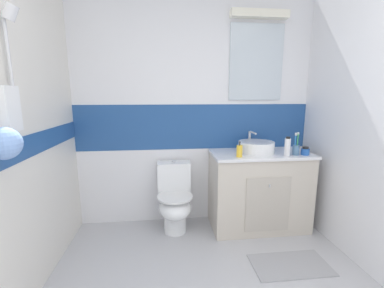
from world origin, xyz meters
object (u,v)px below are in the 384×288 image
at_px(sink_basin, 256,147).
at_px(hair_gel_jar, 305,151).
at_px(toilet, 175,200).
at_px(shampoo_bottle_tall, 287,147).
at_px(soap_dispenser, 239,151).
at_px(toothbrush_cup, 296,149).

bearing_deg(sink_basin, hair_gel_jar, -19.79).
bearing_deg(sink_basin, toilet, 179.02).
bearing_deg(hair_gel_jar, toilet, 172.30).
bearing_deg(shampoo_bottle_tall, sink_basin, 142.96).
bearing_deg(soap_dispenser, sink_basin, 36.31).
height_order(sink_basin, toilet, sink_basin).
xyz_separation_m(toilet, soap_dispenser, (0.64, -0.19, 0.56)).
distance_m(toilet, toothbrush_cup, 1.37).
xyz_separation_m(soap_dispenser, hair_gel_jar, (0.69, 0.01, -0.02)).
relative_size(toothbrush_cup, hair_gel_jar, 2.78).
distance_m(soap_dispenser, hair_gel_jar, 0.69).
xyz_separation_m(sink_basin, toothbrush_cup, (0.36, -0.16, -0.00)).
bearing_deg(toothbrush_cup, soap_dispenser, -178.57).
height_order(sink_basin, hair_gel_jar, sink_basin).
height_order(toilet, toothbrush_cup, toothbrush_cup).
relative_size(toilet, soap_dispenser, 4.71).
distance_m(toilet, shampoo_bottle_tall, 1.29).
bearing_deg(toothbrush_cup, toilet, 172.01).
xyz_separation_m(sink_basin, shampoo_bottle_tall, (0.25, -0.19, 0.03)).
xyz_separation_m(toothbrush_cup, hair_gel_jar, (0.10, -0.01, -0.02)).
distance_m(sink_basin, hair_gel_jar, 0.49).
height_order(toothbrush_cup, shampoo_bottle_tall, toothbrush_cup).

